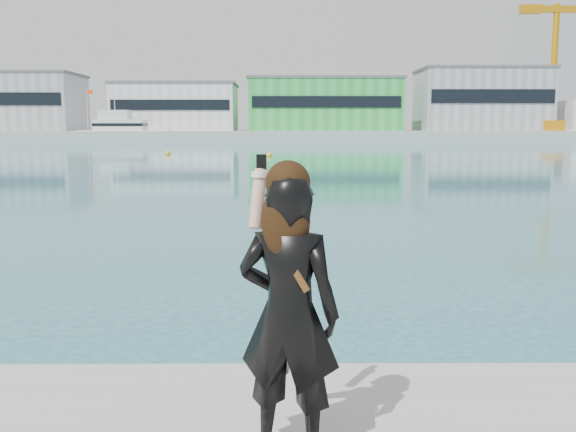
# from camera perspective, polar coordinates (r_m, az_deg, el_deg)

# --- Properties ---
(far_quay) EXTENTS (320.00, 40.00, 2.00)m
(far_quay) POSITION_cam_1_polar(r_m,az_deg,el_deg) (134.14, -0.30, 7.17)
(far_quay) COLOR #9E9E99
(far_quay) RESTS_ON ground
(warehouse_grey_left) EXTENTS (26.52, 16.36, 11.50)m
(warehouse_grey_left) POSITION_cam_1_polar(r_m,az_deg,el_deg) (143.13, -23.22, 9.30)
(warehouse_grey_left) COLOR gray
(warehouse_grey_left) RESTS_ON far_quay
(warehouse_white) EXTENTS (24.48, 15.35, 9.50)m
(warehouse_white) POSITION_cam_1_polar(r_m,az_deg,el_deg) (133.96, -9.89, 9.52)
(warehouse_white) COLOR silver
(warehouse_white) RESTS_ON far_quay
(warehouse_green) EXTENTS (30.60, 16.36, 10.50)m
(warehouse_green) POSITION_cam_1_polar(r_m,az_deg,el_deg) (132.43, 3.21, 9.86)
(warehouse_green) COLOR green
(warehouse_green) RESTS_ON far_quay
(warehouse_grey_right) EXTENTS (25.50, 15.35, 12.50)m
(warehouse_grey_right) POSITION_cam_1_polar(r_m,az_deg,el_deg) (138.18, 16.78, 9.88)
(warehouse_grey_right) COLOR gray
(warehouse_grey_right) RESTS_ON far_quay
(dock_crane) EXTENTS (23.00, 4.00, 24.00)m
(dock_crane) POSITION_cam_1_polar(r_m,az_deg,el_deg) (137.50, 23.04, 12.44)
(dock_crane) COLOR orange
(dock_crane) RESTS_ON far_quay
(flagpole_left) EXTENTS (1.28, 0.16, 8.00)m
(flagpole_left) POSITION_cam_1_polar(r_m,az_deg,el_deg) (130.76, -17.38, 9.22)
(flagpole_left) COLOR silver
(flagpole_left) RESTS_ON far_quay
(flagpole_right) EXTENTS (1.28, 0.16, 8.00)m
(flagpole_right) POSITION_cam_1_polar(r_m,az_deg,el_deg) (127.14, 9.85, 9.51)
(flagpole_right) COLOR silver
(flagpole_right) RESTS_ON far_quay
(motor_yacht) EXTENTS (16.41, 5.22, 7.57)m
(motor_yacht) POSITION_cam_1_polar(r_m,az_deg,el_deg) (121.31, -14.47, 7.38)
(motor_yacht) COLOR silver
(motor_yacht) RESTS_ON ground
(buoy_near) EXTENTS (0.50, 0.50, 0.50)m
(buoy_near) POSITION_cam_1_polar(r_m,az_deg,el_deg) (60.34, -1.67, 5.30)
(buoy_near) COLOR yellow
(buoy_near) RESTS_ON ground
(buoy_extra) EXTENTS (0.50, 0.50, 0.50)m
(buoy_extra) POSITION_cam_1_polar(r_m,az_deg,el_deg) (65.44, -10.62, 5.37)
(buoy_extra) COLOR yellow
(buoy_extra) RESTS_ON ground
(woman) EXTENTS (0.70, 0.55, 1.79)m
(woman) POSITION_cam_1_polar(r_m,az_deg,el_deg) (3.84, 0.04, -7.98)
(woman) COLOR black
(woman) RESTS_ON near_quay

